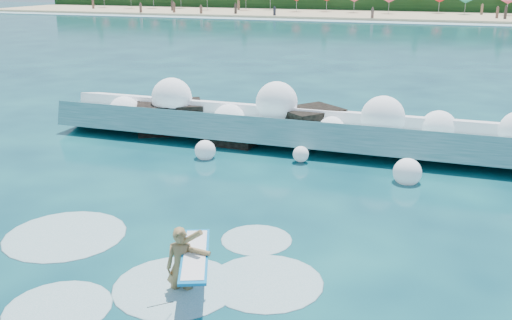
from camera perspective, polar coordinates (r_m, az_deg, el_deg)
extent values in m
plane|color=#082F41|center=(14.81, -8.09, -6.10)|extent=(200.00, 200.00, 0.00)
cube|color=tan|center=(90.37, 15.48, 13.73)|extent=(140.00, 20.00, 0.40)
cube|color=silver|center=(79.44, 14.86, 13.15)|extent=(140.00, 5.00, 0.08)
cube|color=teal|center=(21.00, 4.36, 2.70)|extent=(19.05, 2.90, 1.59)
cube|color=silver|center=(21.63, 4.94, 4.45)|extent=(19.05, 1.34, 0.74)
cube|color=black|center=(23.24, -8.58, 4.05)|extent=(3.13, 2.88, 1.37)
cube|color=black|center=(21.35, -2.38, 2.70)|extent=(1.98, 1.58, 1.05)
cube|color=black|center=(21.63, 5.47, 3.24)|extent=(2.63, 2.70, 1.48)
imported|color=olive|center=(11.49, -7.47, -10.57)|extent=(0.69, 0.56, 1.64)
cube|color=#0B7CC4|center=(11.28, -6.13, -9.44)|extent=(1.33, 2.28, 0.06)
cube|color=white|center=(11.28, -6.13, -9.38)|extent=(1.17, 2.07, 0.06)
cylinder|color=black|center=(10.55, -9.51, -14.06)|extent=(0.01, 0.91, 0.43)
sphere|color=white|center=(23.30, -13.02, 4.72)|extent=(1.24, 1.24, 1.24)
sphere|color=white|center=(22.85, -8.42, 6.14)|extent=(1.60, 1.60, 1.60)
sphere|color=white|center=(21.77, -2.68, 3.95)|extent=(1.28, 1.28, 1.28)
sphere|color=white|center=(21.44, 2.08, 5.79)|extent=(1.56, 1.56, 1.56)
sphere|color=white|center=(20.30, 7.55, 3.02)|extent=(0.94, 0.94, 0.94)
sphere|color=white|center=(20.27, 12.56, 4.16)|extent=(1.52, 1.52, 1.52)
sphere|color=white|center=(20.70, 17.77, 3.00)|extent=(1.26, 1.26, 1.26)
sphere|color=white|center=(19.62, -5.11, 0.95)|extent=(0.72, 0.72, 0.72)
sphere|color=white|center=(19.15, 4.50, 0.59)|extent=(0.54, 0.54, 0.54)
sphere|color=white|center=(17.85, 14.89, -1.20)|extent=(0.87, 0.87, 0.87)
ellipsoid|color=silver|center=(11.94, -8.07, -12.38)|extent=(2.56, 2.56, 0.13)
ellipsoid|color=silver|center=(11.77, -19.19, -13.80)|extent=(2.04, 2.04, 0.10)
ellipsoid|color=silver|center=(11.97, 0.96, -12.11)|extent=(2.41, 2.41, 0.12)
ellipsoid|color=silver|center=(14.68, -18.54, -7.14)|extent=(2.93, 2.93, 0.15)
ellipsoid|color=silver|center=(13.71, 0.05, -7.97)|extent=(1.71, 1.71, 0.09)
cone|color=red|center=(94.20, 4.09, 15.71)|extent=(2.00, 2.00, 0.50)
cone|color=red|center=(94.69, 7.09, 15.64)|extent=(2.00, 2.00, 0.50)
cone|color=#CF3D5D|center=(92.85, 9.80, 15.47)|extent=(2.00, 2.00, 0.50)
cone|color=#CF3D5D|center=(91.35, 13.17, 15.23)|extent=(2.00, 2.00, 0.50)
cone|color=red|center=(94.19, 17.88, 14.92)|extent=(2.00, 2.00, 0.50)
cone|color=#147D69|center=(92.77, 20.24, 14.66)|extent=(2.00, 2.00, 0.50)
cone|color=#CF3D5D|center=(92.90, 23.89, 14.25)|extent=(2.00, 2.00, 0.50)
cube|color=#3F332D|center=(88.86, 5.55, 14.82)|extent=(0.35, 0.22, 1.47)
cube|color=#8C664C|center=(88.01, 9.69, 14.59)|extent=(0.35, 0.22, 1.39)
cube|color=brown|center=(85.13, 1.87, 14.57)|extent=(0.35, 0.22, 1.58)
cube|color=#3F332D|center=(98.48, -2.08, 15.23)|extent=(0.35, 0.22, 1.58)
cube|color=brown|center=(93.72, -11.45, 14.54)|extent=(0.35, 0.22, 1.54)
cube|color=#3F332D|center=(84.81, 7.16, 14.64)|extent=(0.35, 0.22, 1.56)
cube|color=#262633|center=(106.42, -16.31, 14.73)|extent=(0.35, 0.22, 1.48)
cube|color=brown|center=(97.21, -3.04, 15.14)|extent=(0.35, 0.22, 1.47)
cube|color=#8C664C|center=(97.95, -9.22, 14.94)|extent=(0.35, 0.22, 1.39)
cube|color=brown|center=(87.76, 11.07, 14.57)|extent=(0.35, 0.22, 1.56)
cube|color=#262633|center=(103.42, -15.36, 14.74)|extent=(0.35, 0.22, 1.51)
cube|color=#8C664C|center=(88.94, 21.44, 13.73)|extent=(0.35, 0.22, 1.54)
cube|color=#262633|center=(95.51, -4.09, 15.06)|extent=(0.35, 0.22, 1.43)
cube|color=brown|center=(86.11, 20.69, 13.70)|extent=(0.35, 0.22, 1.52)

